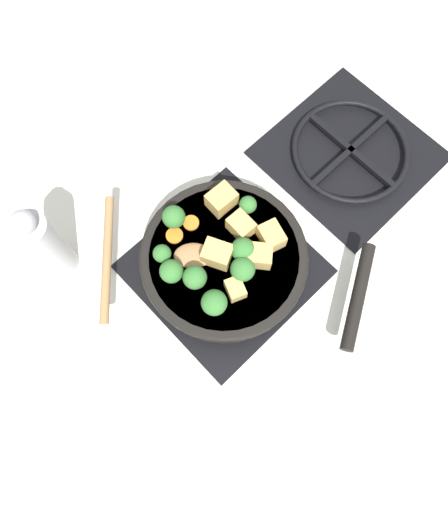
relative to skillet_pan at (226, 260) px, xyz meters
The scene contains 22 objects.
ground_plane 0.06m from the skillet_pan, 150.41° to the right, with size 2.40×2.40×0.00m, color silver.
front_burner_grate 0.04m from the skillet_pan, 150.41° to the right, with size 0.31×0.31×0.03m.
rear_burner_grate 0.36m from the skillet_pan, 90.44° to the left, with size 0.31×0.31×0.03m.
skillet_pan is the anchor object (origin of this frame).
wooden_spoon 0.15m from the skillet_pan, 132.36° to the right, with size 0.23×0.24×0.02m.
tofu_cube_center_large 0.07m from the skillet_pan, 41.32° to the left, with size 0.05×0.04×0.04m, color tan.
tofu_cube_near_handle 0.07m from the skillet_pan, 108.36° to the left, with size 0.04×0.04×0.04m, color tan.
tofu_cube_east_chunk 0.05m from the skillet_pan, 124.92° to the right, with size 0.05×0.04×0.04m, color tan.
tofu_cube_west_chunk 0.11m from the skillet_pan, 140.48° to the left, with size 0.05×0.04×0.04m, color tan.
tofu_cube_back_piece 0.08m from the skillet_pan, 29.28° to the right, with size 0.04×0.03×0.03m, color tan.
tofu_cube_front_piece 0.10m from the skillet_pan, 67.59° to the left, with size 0.05×0.04×0.04m, color tan.
broccoli_floret_near_spoon 0.09m from the skillet_pan, 89.44° to the right, with size 0.04×0.04×0.05m.
broccoli_floret_center_top 0.06m from the skillet_pan, 53.15° to the left, with size 0.04×0.04×0.05m.
broccoli_floret_east_rim 0.12m from the skillet_pan, 168.81° to the right, with size 0.04×0.04×0.05m.
broccoli_floret_west_rim 0.12m from the skillet_pan, 132.42° to the right, with size 0.03×0.03×0.04m.
broccoli_floret_north_edge 0.11m from the skillet_pan, 112.37° to the left, with size 0.03×0.03×0.04m.
broccoli_floret_south_cluster 0.11m from the skillet_pan, 112.69° to the right, with size 0.04×0.04×0.05m.
broccoli_floret_mid_floret 0.11m from the skillet_pan, 55.83° to the right, with size 0.04×0.04×0.05m.
broccoli_floret_small_inner 0.07m from the skillet_pan, ahead, with size 0.04×0.04×0.05m.
carrot_slice_orange_thin 0.10m from the skillet_pan, 156.71° to the right, with size 0.03×0.03×0.01m, color orange.
carrot_slice_near_center 0.09m from the skillet_pan, behind, with size 0.03×0.03×0.01m, color orange.
pepper_mill 0.32m from the skillet_pan, 136.44° to the right, with size 0.06×0.06×0.22m.
Camera 1 is at (0.20, -0.20, 0.92)m, focal length 35.00 mm.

